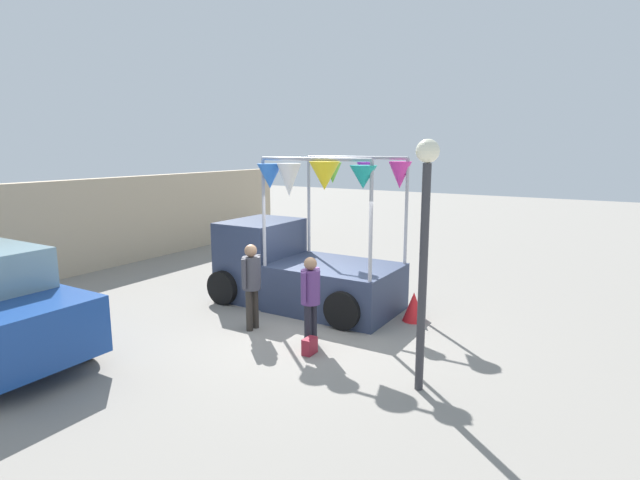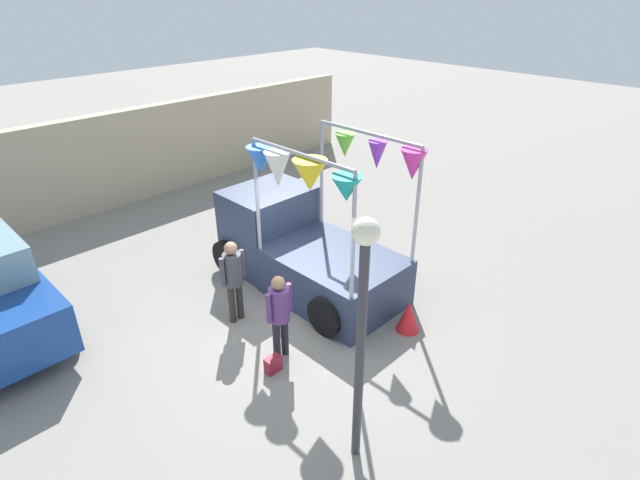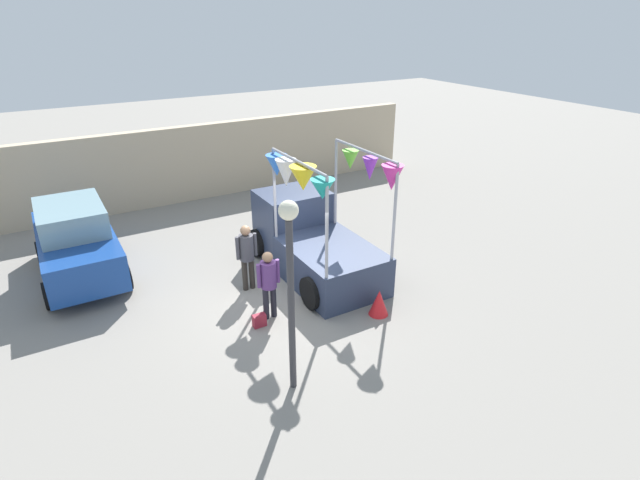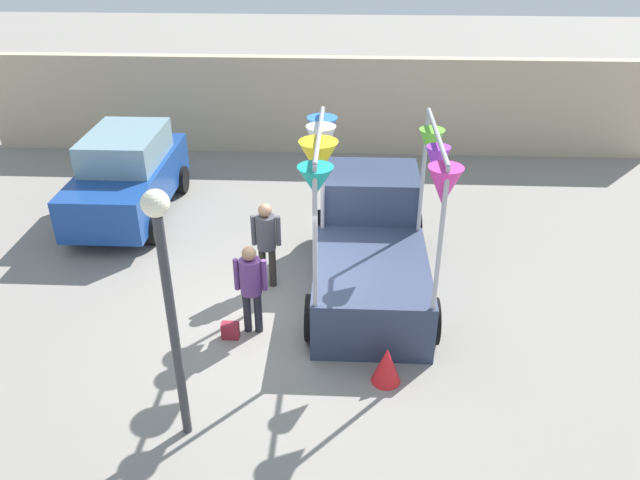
{
  "view_description": "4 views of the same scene",
  "coord_description": "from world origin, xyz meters",
  "px_view_note": "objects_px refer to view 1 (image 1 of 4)",
  "views": [
    {
      "loc": [
        -7.76,
        -4.96,
        3.45
      ],
      "look_at": [
        0.85,
        0.24,
        1.59
      ],
      "focal_mm": 28.0,
      "sensor_mm": 36.0,
      "label": 1
    },
    {
      "loc": [
        -4.94,
        -5.7,
        5.8
      ],
      "look_at": [
        0.85,
        0.09,
        1.48
      ],
      "focal_mm": 28.0,
      "sensor_mm": 36.0,
      "label": 2
    },
    {
      "loc": [
        -4.4,
        -9.05,
        6.2
      ],
      "look_at": [
        0.83,
        -0.09,
        1.37
      ],
      "focal_mm": 28.0,
      "sensor_mm": 36.0,
      "label": 3
    },
    {
      "loc": [
        0.82,
        -8.7,
        6.37
      ],
      "look_at": [
        0.4,
        0.35,
        1.29
      ],
      "focal_mm": 35.0,
      "sensor_mm": 36.0,
      "label": 4
    }
  ],
  "objects_px": {
    "vendor_truck": "(296,263)",
    "folded_kite_bundle_crimson": "(414,307)",
    "person_customer": "(311,293)",
    "handbag": "(310,346)",
    "street_lamp": "(425,229)",
    "person_vendor": "(251,279)"
  },
  "relations": [
    {
      "from": "person_customer",
      "to": "folded_kite_bundle_crimson",
      "type": "height_order",
      "value": "person_customer"
    },
    {
      "from": "handbag",
      "to": "person_vendor",
      "type": "bearing_deg",
      "value": 74.76
    },
    {
      "from": "handbag",
      "to": "folded_kite_bundle_crimson",
      "type": "relative_size",
      "value": 0.47
    },
    {
      "from": "handbag",
      "to": "folded_kite_bundle_crimson",
      "type": "distance_m",
      "value": 2.65
    },
    {
      "from": "vendor_truck",
      "to": "street_lamp",
      "type": "bearing_deg",
      "value": -123.24
    },
    {
      "from": "person_vendor",
      "to": "vendor_truck",
      "type": "bearing_deg",
      "value": 6.46
    },
    {
      "from": "handbag",
      "to": "person_customer",
      "type": "bearing_deg",
      "value": 29.74
    },
    {
      "from": "vendor_truck",
      "to": "street_lamp",
      "type": "relative_size",
      "value": 1.16
    },
    {
      "from": "street_lamp",
      "to": "folded_kite_bundle_crimson",
      "type": "distance_m",
      "value": 3.59
    },
    {
      "from": "person_customer",
      "to": "street_lamp",
      "type": "height_order",
      "value": "street_lamp"
    },
    {
      "from": "vendor_truck",
      "to": "folded_kite_bundle_crimson",
      "type": "height_order",
      "value": "vendor_truck"
    },
    {
      "from": "street_lamp",
      "to": "folded_kite_bundle_crimson",
      "type": "xyz_separation_m",
      "value": [
        2.72,
        1.11,
        -2.06
      ]
    },
    {
      "from": "person_customer",
      "to": "vendor_truck",
      "type": "bearing_deg",
      "value": 39.66
    },
    {
      "from": "vendor_truck",
      "to": "handbag",
      "type": "distance_m",
      "value": 2.98
    },
    {
      "from": "folded_kite_bundle_crimson",
      "to": "handbag",
      "type": "bearing_deg",
      "value": 159.73
    },
    {
      "from": "folded_kite_bundle_crimson",
      "to": "person_vendor",
      "type": "bearing_deg",
      "value": 129.46
    },
    {
      "from": "person_vendor",
      "to": "street_lamp",
      "type": "relative_size",
      "value": 0.47
    },
    {
      "from": "handbag",
      "to": "street_lamp",
      "type": "height_order",
      "value": "street_lamp"
    },
    {
      "from": "vendor_truck",
      "to": "folded_kite_bundle_crimson",
      "type": "relative_size",
      "value": 6.88
    },
    {
      "from": "person_customer",
      "to": "handbag",
      "type": "bearing_deg",
      "value": -150.26
    },
    {
      "from": "person_vendor",
      "to": "folded_kite_bundle_crimson",
      "type": "bearing_deg",
      "value": -50.54
    },
    {
      "from": "vendor_truck",
      "to": "folded_kite_bundle_crimson",
      "type": "distance_m",
      "value": 2.78
    }
  ]
}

